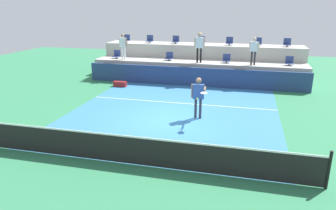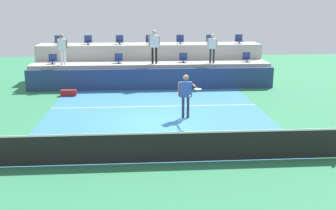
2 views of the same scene
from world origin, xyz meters
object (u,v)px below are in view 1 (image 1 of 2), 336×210
stadium_chair_lower_far_left (117,55)px  spectator_leaning_on_rail (254,49)px  stadium_chair_lower_right (227,59)px  tennis_player (199,94)px  spectator_in_grey (123,44)px  equipment_bag (120,84)px  stadium_chair_upper_right (258,42)px  stadium_chair_upper_mid_right (229,42)px  stadium_chair_upper_mid_left (176,40)px  tennis_ball (197,99)px  stadium_chair_upper_far_right (287,43)px  stadium_chair_upper_far_left (126,39)px  stadium_chair_upper_left (150,40)px  spectator_in_white (199,44)px  stadium_chair_lower_far_right (289,62)px  stadium_chair_upper_center (201,41)px  stadium_chair_lower_left (169,57)px

stadium_chair_lower_far_left → spectator_leaning_on_rail: spectator_leaning_on_rail is taller
stadium_chair_lower_right → tennis_player: 6.81m
stadium_chair_lower_right → spectator_in_grey: size_ratio=0.32×
spectator_leaning_on_rail → equipment_bag: spectator_leaning_on_rail is taller
stadium_chair_upper_right → stadium_chair_upper_mid_right: bearing=180.0°
stadium_chair_upper_mid_left → tennis_ball: (2.98, -9.30, -1.24)m
stadium_chair_lower_far_left → spectator_in_grey: (0.64, -0.38, 0.75)m
stadium_chair_lower_far_left → stadium_chair_upper_far_right: size_ratio=1.00×
spectator_leaning_on_rail → stadium_chair_upper_far_left: bearing=165.8°
stadium_chair_lower_right → stadium_chair_upper_left: (-5.39, 1.80, 0.85)m
stadium_chair_lower_right → stadium_chair_upper_right: stadium_chair_upper_right is taller
spectator_in_grey → tennis_ball: size_ratio=23.77×
stadium_chair_upper_far_left → stadium_chair_upper_left: 1.70m
stadium_chair_upper_far_right → tennis_ball: size_ratio=7.65×
stadium_chair_upper_right → spectator_in_white: spectator_in_white is taller
stadium_chair_lower_far_right → tennis_ball: (-4.15, -7.50, -0.39)m
tennis_player → spectator_in_white: size_ratio=0.98×
stadium_chair_lower_far_right → stadium_chair_upper_mid_left: (-7.13, 1.80, 0.85)m
equipment_bag → spectator_in_white: bearing=25.4°
stadium_chair_upper_center → stadium_chair_upper_far_right: bearing=0.0°
stadium_chair_upper_far_right → stadium_chair_lower_left: bearing=-165.8°
stadium_chair_upper_right → equipment_bag: 9.07m
stadium_chair_lower_far_right → equipment_bag: size_ratio=0.68×
stadium_chair_upper_mid_right → stadium_chair_upper_right: same height
stadium_chair_lower_far_left → stadium_chair_upper_far_left: bearing=89.3°
stadium_chair_upper_left → stadium_chair_upper_center: same height
stadium_chair_upper_far_left → stadium_chair_lower_far_left: bearing=-90.7°
stadium_chair_lower_left → stadium_chair_upper_mid_right: bearing=26.8°
tennis_player → stadium_chair_upper_far_right: bearing=64.0°
stadium_chair_upper_center → spectator_in_white: spectator_in_white is taller
stadium_chair_upper_mid_right → stadium_chair_upper_right: (1.79, 0.00, 0.00)m
stadium_chair_lower_left → equipment_bag: (-2.37, -2.43, -1.31)m
stadium_chair_upper_far_left → tennis_ball: size_ratio=7.65×
stadium_chair_lower_right → stadium_chair_upper_far_left: stadium_chair_upper_far_left is taller
stadium_chair_lower_left → stadium_chair_upper_mid_right: 4.08m
stadium_chair_lower_far_right → stadium_chair_upper_center: size_ratio=1.00×
stadium_chair_upper_far_left → spectator_leaning_on_rail: spectator_leaning_on_rail is taller
stadium_chair_upper_far_left → stadium_chair_upper_right: same height
stadium_chair_lower_right → spectator_in_grey: spectator_in_grey is taller
stadium_chair_upper_far_left → spectator_in_white: 5.89m
stadium_chair_lower_far_left → stadium_chair_upper_far_right: stadium_chair_upper_far_right is taller
stadium_chair_upper_far_left → tennis_ball: bearing=-55.0°
stadium_chair_lower_right → stadium_chair_upper_right: size_ratio=1.00×
tennis_player → spectator_leaning_on_rail: size_ratio=1.10×
tennis_player → stadium_chair_lower_far_right: bearing=58.1°
stadium_chair_upper_far_left → spectator_in_white: spectator_in_white is taller
stadium_chair_upper_mid_left → stadium_chair_upper_right: (5.36, 0.00, 0.00)m
stadium_chair_lower_left → stadium_chair_upper_far_right: size_ratio=1.00×
stadium_chair_upper_left → stadium_chair_upper_far_right: size_ratio=1.00×
stadium_chair_lower_right → stadium_chair_upper_mid_right: size_ratio=1.00×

